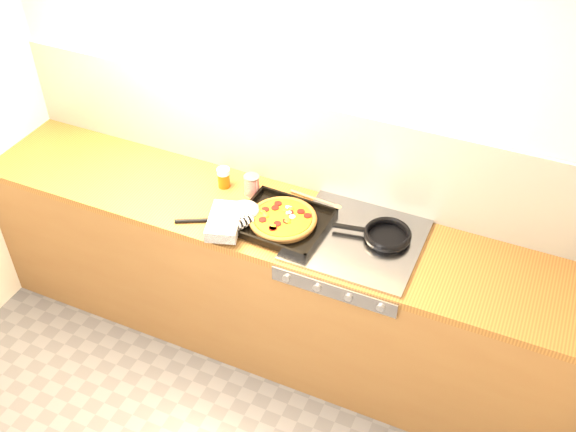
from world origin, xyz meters
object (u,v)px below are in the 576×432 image
at_px(pizza_on_tray, 267,219).
at_px(frying_pan, 386,235).
at_px(juice_glass, 224,178).
at_px(tomato_can, 252,185).

relative_size(pizza_on_tray, frying_pan, 1.45).
height_order(pizza_on_tray, frying_pan, pizza_on_tray).
distance_m(pizza_on_tray, frying_pan, 0.57).
height_order(frying_pan, juice_glass, juice_glass).
relative_size(tomato_can, juice_glass, 1.04).
xyz_separation_m(frying_pan, tomato_can, (-0.74, 0.06, 0.02)).
bearing_deg(pizza_on_tray, tomato_can, 132.54).
bearing_deg(tomato_can, frying_pan, -4.72).
bearing_deg(frying_pan, tomato_can, 175.28).
height_order(frying_pan, tomato_can, tomato_can).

